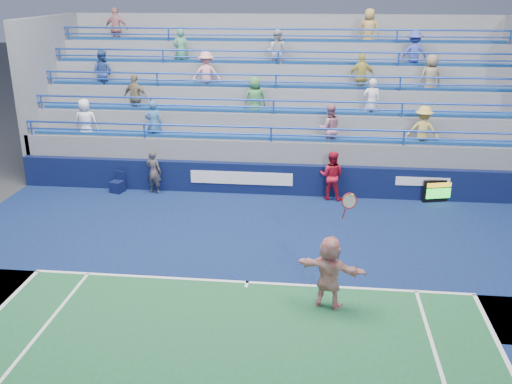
# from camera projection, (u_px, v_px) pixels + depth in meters

# --- Properties ---
(ground) EXTENTS (120.00, 120.00, 0.00)m
(ground) POSITION_uv_depth(u_px,v_px,m) (247.00, 283.00, 14.13)
(ground) COLOR #333538
(sponsor_wall) EXTENTS (18.00, 0.32, 1.10)m
(sponsor_wall) POSITION_uv_depth(u_px,v_px,m) (270.00, 179.00, 20.02)
(sponsor_wall) COLOR #0A133C
(sponsor_wall) RESTS_ON ground
(bleacher_stand) EXTENTS (18.00, 5.60, 6.13)m
(bleacher_stand) POSITION_uv_depth(u_px,v_px,m) (278.00, 126.00, 23.20)
(bleacher_stand) COLOR slate
(bleacher_stand) RESTS_ON ground
(serve_speed_board) EXTENTS (1.13, 0.41, 0.79)m
(serve_speed_board) POSITION_uv_depth(u_px,v_px,m) (439.00, 191.00, 19.31)
(serve_speed_board) COLOR black
(serve_speed_board) RESTS_ON ground
(judge_chair) EXTENTS (0.52, 0.53, 0.75)m
(judge_chair) POSITION_uv_depth(u_px,v_px,m) (117.00, 186.00, 20.26)
(judge_chair) COLOR #0C133A
(judge_chair) RESTS_ON ground
(tennis_player) EXTENTS (1.69, 0.96, 2.79)m
(tennis_player) POSITION_uv_depth(u_px,v_px,m) (329.00, 272.00, 12.82)
(tennis_player) COLOR white
(tennis_player) RESTS_ON ground
(line_judge) EXTENTS (0.64, 0.49, 1.56)m
(line_judge) POSITION_uv_depth(u_px,v_px,m) (154.00, 172.00, 20.04)
(line_judge) COLOR #121A33
(line_judge) RESTS_ON ground
(ball_girl) EXTENTS (0.94, 0.79, 1.71)m
(ball_girl) POSITION_uv_depth(u_px,v_px,m) (331.00, 176.00, 19.41)
(ball_girl) COLOR red
(ball_girl) RESTS_ON ground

